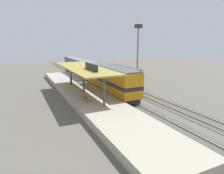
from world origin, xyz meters
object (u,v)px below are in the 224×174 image
(locomotive, at_px, (111,80))
(passenger_carriage_single, at_px, (80,68))
(light_mast, at_px, (138,42))
(freight_car, at_px, (120,75))
(platform_bench, at_px, (85,97))
(person_waiting, at_px, (71,80))

(locomotive, distance_m, passenger_carriage_single, 18.00)
(light_mast, bearing_deg, passenger_carriage_single, 119.97)
(freight_car, bearing_deg, light_mast, -23.25)
(passenger_carriage_single, distance_m, light_mast, 16.76)
(passenger_carriage_single, distance_m, freight_car, 13.00)
(platform_bench, xyz_separation_m, passenger_carriage_single, (6.00, 22.68, 0.97))
(locomotive, xyz_separation_m, person_waiting, (-5.17, 5.98, -0.56))
(locomotive, distance_m, light_mast, 10.80)
(light_mast, bearing_deg, person_waiting, 173.40)
(freight_car, relative_size, light_mast, 1.03)
(passenger_carriage_single, height_order, freight_car, passenger_carriage_single)
(locomotive, relative_size, light_mast, 1.23)
(platform_bench, height_order, passenger_carriage_single, passenger_carriage_single)
(freight_car, bearing_deg, person_waiting, 179.26)
(passenger_carriage_single, height_order, light_mast, light_mast)
(platform_bench, relative_size, freight_car, 0.14)
(platform_bench, height_order, freight_car, freight_car)
(freight_car, xyz_separation_m, person_waiting, (-9.77, 0.13, -0.12))
(platform_bench, distance_m, locomotive, 7.68)
(light_mast, relative_size, person_waiting, 6.84)
(freight_car, height_order, light_mast, light_mast)
(freight_car, xyz_separation_m, light_mast, (3.20, -1.37, 6.43))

